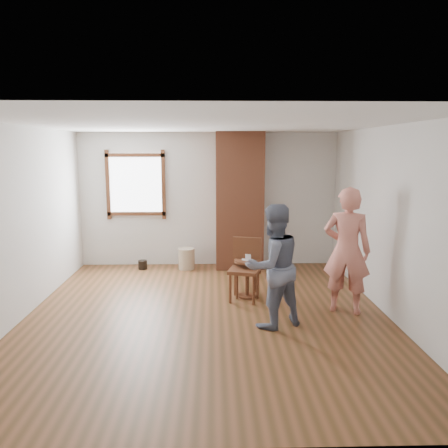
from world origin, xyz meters
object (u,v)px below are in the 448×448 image
Objects in this scene: stoneware_crock at (187,259)px; dining_chair_right at (246,265)px; person_pink at (347,250)px; dining_chair_left at (245,265)px; man at (273,266)px; side_table at (247,272)px.

stoneware_crock is 0.47× the size of dining_chair_right.
dining_chair_left is at bearing -0.48° from person_pink.
dining_chair_left is (1.00, -1.72, 0.33)m from stoneware_crock.
stoneware_crock is 3.37m from person_pink.
person_pink reaches higher than stoneware_crock.
man is at bearing -80.94° from dining_chair_right.
man is (0.24, -1.12, 0.40)m from side_table.
dining_chair_left reaches higher than dining_chair_right.
dining_chair_right is at bearing -8.13° from person_pink.
side_table is (0.01, -0.15, -0.08)m from dining_chair_right.
dining_chair_left is 1.57× the size of side_table.
stoneware_crock is 3.12m from man.
dining_chair_left is at bearing -99.05° from dining_chair_right.
person_pink is (2.37, -2.30, 0.69)m from stoneware_crock.
person_pink is at bearing -7.47° from dining_chair_left.
person_pink is (1.37, -0.58, 0.36)m from dining_chair_left.
dining_chair_left is 0.14m from side_table.
stoneware_crock is 0.23× the size of person_pink.
dining_chair_right is 1.61m from person_pink.
dining_chair_right is 1.42× the size of side_table.
side_table is at bearing -3.29° from person_pink.
stoneware_crock is at bearing 122.47° from dining_chair_right.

